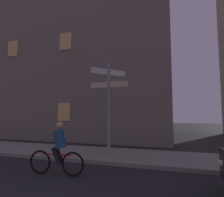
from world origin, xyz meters
TOP-DOWN VIEW (x-y plane):
  - sidewalk_kerb at (0.00, 6.92)m, footprint 40.00×2.70m
  - signpost at (0.20, 6.25)m, footprint 1.61×1.13m
  - cyclist at (-0.75, 4.14)m, footprint 1.82×0.35m
  - building_left_block at (-4.13, 14.01)m, footprint 13.78×8.47m

SIDE VIEW (x-z plane):
  - sidewalk_kerb at x=0.00m, z-range 0.00..0.14m
  - cyclist at x=-0.75m, z-range -0.06..1.55m
  - signpost at x=0.20m, z-range 0.52..4.33m
  - building_left_block at x=-4.13m, z-range 0.00..17.59m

